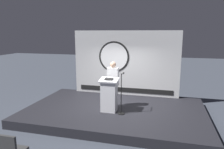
% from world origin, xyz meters
% --- Properties ---
extents(ground_plane, '(40.00, 40.00, 0.00)m').
position_xyz_m(ground_plane, '(0.00, 0.00, 0.00)').
color(ground_plane, '#383D47').
extents(stage_platform, '(6.40, 4.00, 0.30)m').
position_xyz_m(stage_platform, '(0.00, 0.00, 0.15)').
color(stage_platform, black).
rests_on(stage_platform, ground).
extents(banner_display, '(4.63, 0.12, 2.81)m').
position_xyz_m(banner_display, '(-0.02, 1.85, 1.70)').
color(banner_display, silver).
rests_on(banner_display, stage_platform).
extents(podium, '(0.64, 0.50, 1.19)m').
position_xyz_m(podium, '(-0.13, -0.35, 0.89)').
color(podium, silver).
rests_on(podium, stage_platform).
extents(speaker_person, '(0.40, 0.26, 1.70)m').
position_xyz_m(speaker_person, '(-0.11, 0.13, 1.17)').
color(speaker_person, black).
rests_on(speaker_person, stage_platform).
extents(microphone_stand, '(0.24, 0.49, 1.40)m').
position_xyz_m(microphone_stand, '(0.33, -0.45, 0.78)').
color(microphone_stand, black).
rests_on(microphone_stand, stage_platform).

